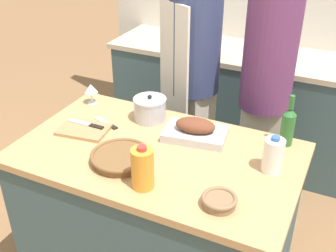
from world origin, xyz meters
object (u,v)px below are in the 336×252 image
at_px(wine_bottle_green, 288,126).
at_px(knife_chef, 87,124).
at_px(condiment_bottle_tall, 254,40).
at_px(wicker_basket, 121,157).
at_px(wine_glass_left, 91,89).
at_px(knife_paring, 107,124).
at_px(juice_jug, 143,168).
at_px(cutting_board, 84,129).
at_px(stock_pot, 150,109).
at_px(roasting_pan, 195,131).
at_px(milk_jug, 273,155).
at_px(condiment_bottle_short, 198,37).
at_px(mixing_bowl, 219,201).
at_px(person_cook_aproned, 193,71).
at_px(person_cook_guest, 266,86).

height_order(wine_bottle_green, knife_chef, wine_bottle_green).
bearing_deg(condiment_bottle_tall, wicker_basket, -95.52).
relative_size(wine_glass_left, knife_paring, 0.70).
height_order(wicker_basket, juice_jug, juice_jug).
bearing_deg(wicker_basket, cutting_board, 153.98).
distance_m(cutting_board, knife_paring, 0.14).
bearing_deg(stock_pot, wine_glass_left, 176.09).
xyz_separation_m(roasting_pan, milk_jug, (0.44, -0.12, 0.04)).
bearing_deg(stock_pot, wicker_basket, -81.10).
bearing_deg(condiment_bottle_short, mixing_bowl, -65.18).
relative_size(wicker_basket, person_cook_aproned, 0.17).
bearing_deg(condiment_bottle_tall, mixing_bowl, -78.59).
relative_size(knife_paring, person_cook_aproned, 0.10).
distance_m(wicker_basket, milk_jug, 0.72).
bearing_deg(roasting_pan, mixing_bowl, -57.00).
height_order(mixing_bowl, knife_chef, mixing_bowl).
xyz_separation_m(roasting_pan, stock_pot, (-0.31, 0.07, 0.02)).
distance_m(knife_paring, person_cook_aproned, 0.75).
bearing_deg(condiment_bottle_short, wine_bottle_green, -49.47).
bearing_deg(wicker_basket, knife_chef, 149.02).
height_order(roasting_pan, knife_chef, roasting_pan).
relative_size(person_cook_aproned, person_cook_guest, 1.02).
relative_size(mixing_bowl, wine_bottle_green, 0.55).
height_order(knife_chef, knife_paring, knife_chef).
xyz_separation_m(mixing_bowl, person_cook_aproned, (-0.58, 1.09, 0.07)).
xyz_separation_m(mixing_bowl, milk_jug, (0.14, 0.34, 0.06)).
bearing_deg(wine_bottle_green, knife_chef, -163.49).
relative_size(knife_chef, condiment_bottle_tall, 1.33).
bearing_deg(roasting_pan, stock_pot, 166.59).
height_order(milk_jug, wine_bottle_green, wine_bottle_green).
height_order(wine_bottle_green, condiment_bottle_short, wine_bottle_green).
xyz_separation_m(wicker_basket, person_cook_aproned, (-0.04, 0.99, 0.07)).
distance_m(knife_chef, condiment_bottle_tall, 1.62).
bearing_deg(mixing_bowl, roasting_pan, 123.00).
bearing_deg(condiment_bottle_tall, knife_paring, -106.48).
bearing_deg(stock_pot, condiment_bottle_short, 98.73).
xyz_separation_m(mixing_bowl, wine_glass_left, (-1.02, 0.56, 0.07)).
distance_m(roasting_pan, cutting_board, 0.61).
xyz_separation_m(juice_jug, condiment_bottle_short, (-0.44, 1.72, 0.02)).
relative_size(milk_jug, condiment_bottle_short, 1.06).
distance_m(cutting_board, milk_jug, 1.02).
distance_m(stock_pot, condiment_bottle_short, 1.18).
bearing_deg(person_cook_aproned, wine_bottle_green, -7.22).
distance_m(roasting_pan, wine_bottle_green, 0.47).
xyz_separation_m(wicker_basket, wine_bottle_green, (0.69, 0.51, 0.08)).
height_order(wicker_basket, mixing_bowl, same).
bearing_deg(knife_chef, roasting_pan, 15.28).
relative_size(milk_jug, wine_bottle_green, 0.67).
bearing_deg(roasting_pan, condiment_bottle_tall, 92.97).
xyz_separation_m(condiment_bottle_tall, person_cook_aproned, (-0.21, -0.75, -0.02)).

